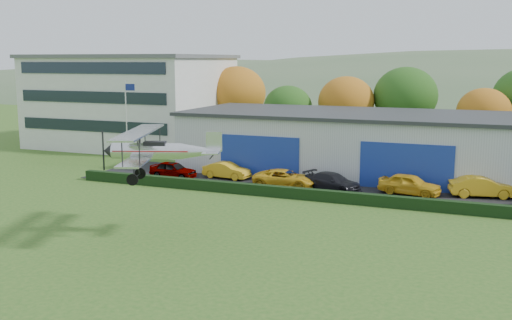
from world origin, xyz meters
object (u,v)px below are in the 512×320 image
at_px(car_3, 333,182).
at_px(car_5, 482,187).
at_px(flagpole, 127,116).
at_px(car_4, 410,184).
at_px(office_block, 132,100).
at_px(hangar, 416,145).
at_px(car_0, 173,170).
at_px(car_1, 227,170).
at_px(car_2, 285,178).
at_px(biplane, 157,149).

bearing_deg(car_3, car_5, -60.61).
xyz_separation_m(flagpole, car_4, (25.42, -1.61, -3.97)).
bearing_deg(office_block, flagpole, -58.03).
bearing_deg(hangar, car_4, -85.97).
distance_m(hangar, car_3, 9.98).
bearing_deg(hangar, office_block, 167.99).
height_order(flagpole, car_0, flagpole).
height_order(car_1, car_2, car_2).
height_order(hangar, car_2, hangar).
relative_size(hangar, car_3, 8.82).
distance_m(car_0, biplane, 17.27).
relative_size(office_block, car_4, 4.57).
height_order(flagpole, car_1, flagpole).
height_order(car_0, car_2, car_0).
bearing_deg(car_2, hangar, -50.27).
relative_size(hangar, office_block, 1.97).
height_order(hangar, biplane, biplane).
relative_size(car_3, biplane, 0.62).
height_order(car_0, biplane, biplane).
distance_m(car_3, car_5, 10.72).
xyz_separation_m(hangar, car_1, (-14.46, -7.15, -1.94)).
bearing_deg(office_block, car_5, -19.26).
xyz_separation_m(car_0, car_1, (4.25, 1.50, -0.02)).
xyz_separation_m(flagpole, car_2, (16.07, -2.65, -4.05)).
relative_size(car_0, car_3, 0.88).
relative_size(office_block, car_1, 5.08).
xyz_separation_m(car_4, biplane, (-11.59, -15.96, 4.17)).
height_order(car_1, car_4, car_4).
relative_size(car_0, car_1, 1.00).
height_order(hangar, car_0, hangar).
distance_m(car_1, biplane, 17.28).
relative_size(hangar, car_4, 9.00).
bearing_deg(car_4, car_5, -66.44).
bearing_deg(car_4, car_1, 98.79).
bearing_deg(car_0, car_3, -86.26).
relative_size(hangar, car_2, 8.24).
bearing_deg(office_block, car_3, -28.87).
xyz_separation_m(office_block, flagpole, (8.12, -13.00, -0.43)).
bearing_deg(car_0, car_1, -67.85).
distance_m(car_4, car_5, 5.09).
relative_size(car_1, car_5, 0.89).
distance_m(office_block, car_2, 29.15).
distance_m(hangar, car_2, 12.48).
distance_m(flagpole, car_1, 11.25).
xyz_separation_m(hangar, car_0, (-18.70, -8.65, -1.92)).
bearing_deg(biplane, car_2, 61.83).
height_order(hangar, office_block, office_block).
relative_size(car_0, car_4, 0.90).
xyz_separation_m(office_block, car_0, (14.30, -15.67, -4.47)).
bearing_deg(car_1, car_0, 115.11).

